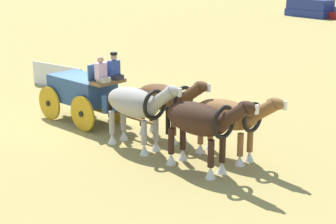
{
  "coord_description": "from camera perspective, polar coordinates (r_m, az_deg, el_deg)",
  "views": [
    {
      "loc": [
        15.68,
        -10.56,
        5.75
      ],
      "look_at": [
        4.33,
        0.19,
        1.2
      ],
      "focal_mm": 56.78,
      "sensor_mm": 36.0,
      "label": 1
    }
  ],
  "objects": [
    {
      "name": "sponsor_banner",
      "position": [
        24.72,
        -11.81,
        3.74
      ],
      "size": [
        3.16,
        0.64,
        1.1
      ],
      "primitive_type": "cube",
      "rotation": [
        0.0,
        0.0,
        0.18
      ],
      "color": "silver",
      "rests_on": "ground"
    },
    {
      "name": "draft_horse_rear_near",
      "position": [
        17.22,
        -0.24,
        1.3
      ],
      "size": [
        3.13,
        0.96,
        2.18
      ],
      "color": "brown",
      "rests_on": "ground"
    },
    {
      "name": "draft_horse_rear_off",
      "position": [
        16.33,
        -3.44,
        0.74
      ],
      "size": [
        3.18,
        1.02,
        2.28
      ],
      "color": "#9E998E",
      "rests_on": "ground"
    },
    {
      "name": "ground_plane",
      "position": [
        19.76,
        -9.07,
        -0.9
      ],
      "size": [
        220.0,
        220.0,
        0.0
      ],
      "primitive_type": "plane",
      "color": "#9E8C4C"
    },
    {
      "name": "draft_horse_lead_near",
      "position": [
        15.61,
        6.63,
        -0.53
      ],
      "size": [
        3.18,
        0.98,
        2.14
      ],
      "color": "brown",
      "rests_on": "ground"
    },
    {
      "name": "show_wagon",
      "position": [
        19.31,
        -8.88,
        2.26
      ],
      "size": [
        5.47,
        1.81,
        2.67
      ],
      "color": "#2D4C7A",
      "rests_on": "ground"
    },
    {
      "name": "parked_vehicle_a",
      "position": [
        56.21,
        14.95,
        10.71
      ],
      "size": [
        5.17,
        2.49,
        1.78
      ],
      "color": "navy",
      "rests_on": "ground"
    },
    {
      "name": "draft_horse_lead_off",
      "position": [
        14.6,
        3.52,
        -1.09
      ],
      "size": [
        3.16,
        1.02,
        2.29
      ],
      "color": "#331E14",
      "rests_on": "ground"
    }
  ]
}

